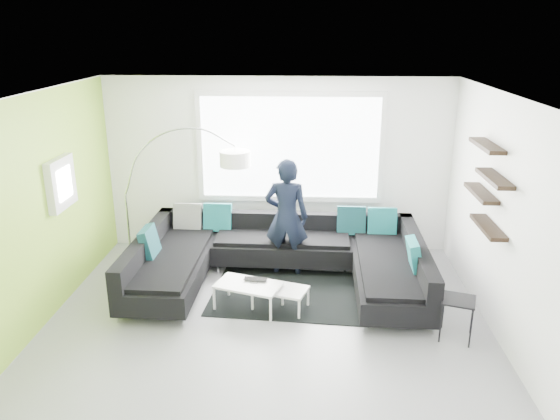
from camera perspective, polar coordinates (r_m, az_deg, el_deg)
The scene contains 9 objects.
ground at distance 6.97m, azimuth -1.40°, elevation -11.64°, with size 5.50×5.50×0.00m, color gray.
room_shell at distance 6.46m, azimuth -1.05°, elevation 3.30°, with size 5.54×5.04×2.82m.
sectional_sofa at distance 7.67m, azimuth -0.10°, elevation -5.50°, with size 4.03×2.54×0.86m.
rug at distance 7.65m, azimuth 1.05°, elevation -8.69°, with size 2.13×1.55×0.01m, color black.
coffee_table at distance 7.20m, azimuth -1.64°, elevation -9.00°, with size 1.07×0.62×0.35m, color white.
arc_lamp at distance 8.72m, azimuth -15.85°, elevation 1.55°, with size 1.97×0.62×2.12m, color silver, non-canonical shape.
side_table at distance 6.87m, azimuth 17.98°, elevation -10.74°, with size 0.37×0.37×0.51m, color black.
person at distance 7.96m, azimuth 0.68°, elevation -0.74°, with size 0.66×0.46×1.75m, color black.
laptop at distance 7.18m, azimuth -2.65°, elevation -7.42°, with size 0.33×0.23×0.02m, color black.
Camera 1 is at (0.47, -6.00, 3.52)m, focal length 35.00 mm.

